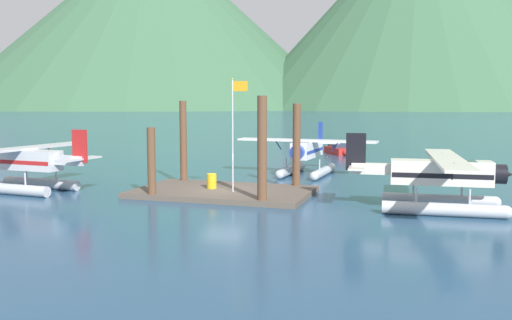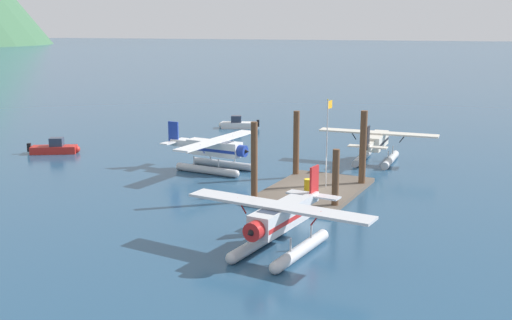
{
  "view_description": "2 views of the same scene",
  "coord_description": "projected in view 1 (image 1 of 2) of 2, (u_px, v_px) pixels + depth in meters",
  "views": [
    {
      "loc": [
        11.3,
        -29.18,
        5.35
      ],
      "look_at": [
        1.1,
        2.95,
        1.77
      ],
      "focal_mm": 37.64,
      "sensor_mm": 36.0,
      "label": 1
    },
    {
      "loc": [
        -39.6,
        -14.86,
        11.57
      ],
      "look_at": [
        -1.52,
        3.87,
        2.35
      ],
      "focal_mm": 42.34,
      "sensor_mm": 36.0,
      "label": 2
    }
  ],
  "objects": [
    {
      "name": "piling_near_left",
      "position": [
        152.0,
        164.0,
        29.79
      ],
      "size": [
        0.46,
        0.46,
        4.01
      ],
      "primitive_type": "cylinder",
      "color": "brown",
      "rests_on": "ground"
    },
    {
      "name": "fuel_drum",
      "position": [
        212.0,
        181.0,
        31.88
      ],
      "size": [
        0.62,
        0.62,
        0.88
      ],
      "color": "gold",
      "rests_on": "dock_platform"
    },
    {
      "name": "boat_red_open_north",
      "position": [
        338.0,
        150.0,
        56.56
      ],
      "size": [
        3.46,
        4.37,
        1.5
      ],
      "color": "#B2231E",
      "rests_on": "ground"
    },
    {
      "name": "mountain_ridge_west_peak",
      "position": [
        153.0,
        20.0,
        514.67
      ],
      "size": [
        374.63,
        374.63,
        169.73
      ],
      "color": "#386042",
      "rests_on": "ground"
    },
    {
      "name": "mountain_ridge_east_peak",
      "position": [
        417.0,
        11.0,
        470.82
      ],
      "size": [
        317.31,
        317.31,
        171.74
      ],
      "color": "#386042",
      "rests_on": "ground"
    },
    {
      "name": "piling_far_right",
      "position": [
        296.0,
        147.0,
        32.98
      ],
      "size": [
        0.48,
        0.48,
        5.33
      ],
      "primitive_type": "cylinder",
      "color": "brown",
      "rests_on": "ground"
    },
    {
      "name": "piling_far_left",
      "position": [
        183.0,
        143.0,
        35.19
      ],
      "size": [
        0.45,
        0.45,
        5.51
      ],
      "primitive_type": "cylinder",
      "color": "brown",
      "rests_on": "ground"
    },
    {
      "name": "piling_near_right",
      "position": [
        262.0,
        151.0,
        27.85
      ],
      "size": [
        0.5,
        0.5,
        5.74
      ],
      "primitive_type": "cylinder",
      "color": "brown",
      "rests_on": "ground"
    },
    {
      "name": "seaplane_silver_port_aft",
      "position": [
        25.0,
        166.0,
        32.55
      ],
      "size": [
        7.97,
        10.48,
        3.84
      ],
      "color": "#B7BABF",
      "rests_on": "ground"
    },
    {
      "name": "flagpole",
      "position": [
        235.0,
        122.0,
        30.27
      ],
      "size": [
        0.95,
        0.1,
        6.45
      ],
      "color": "silver",
      "rests_on": "dock_platform"
    },
    {
      "name": "dock_platform",
      "position": [
        223.0,
        192.0,
        31.61
      ],
      "size": [
        10.24,
        6.24,
        0.3
      ],
      "primitive_type": "cube",
      "color": "brown",
      "rests_on": "ground"
    },
    {
      "name": "seaplane_white_bow_right",
      "position": [
        307.0,
        154.0,
        39.93
      ],
      "size": [
        10.46,
        7.98,
        3.84
      ],
      "color": "#B7BABF",
      "rests_on": "ground"
    },
    {
      "name": "ground_plane",
      "position": [
        223.0,
        194.0,
        31.62
      ],
      "size": [
        1200.0,
        1200.0,
        0.0
      ],
      "primitive_type": "plane",
      "color": "navy"
    },
    {
      "name": "seaplane_cream_stbd_aft",
      "position": [
        441.0,
        180.0,
        26.54
      ],
      "size": [
        7.97,
        10.48,
        3.84
      ],
      "color": "#B7BABF",
      "rests_on": "ground"
    }
  ]
}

